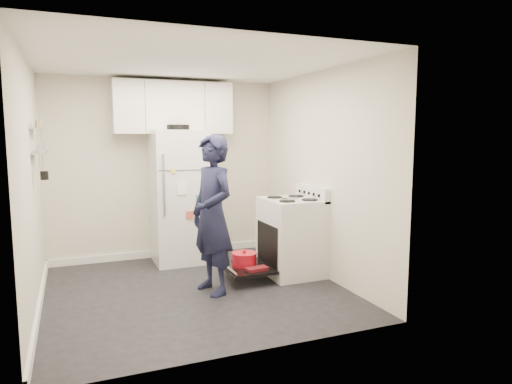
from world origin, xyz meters
name	(u,v)px	position (x,y,z in m)	size (l,w,h in m)	color
room	(190,183)	(-0.03, 0.03, 1.21)	(3.21, 3.21, 2.51)	black
electric_range	(291,237)	(1.26, 0.15, 0.47)	(0.66, 0.76, 1.10)	silver
open_oven_door	(245,263)	(0.67, 0.17, 0.19)	(0.55, 0.70, 0.23)	black
refrigerator	(180,196)	(0.12, 1.25, 0.91)	(0.72, 0.74, 1.87)	silver
upper_cabinets	(173,108)	(0.10, 1.43, 2.10)	(1.60, 0.33, 0.70)	silver
wall_shelf_rack	(40,141)	(-1.52, 0.49, 1.68)	(0.14, 0.60, 0.61)	#B2B2B7
person	(212,215)	(0.17, -0.12, 0.87)	(0.63, 0.42, 1.74)	#171933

